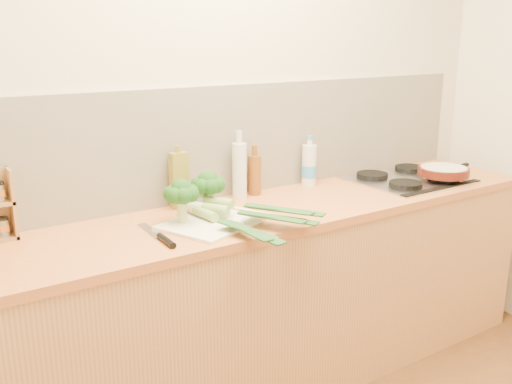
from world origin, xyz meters
TOP-DOWN VIEW (x-y plane):
  - room_shell at (0.00, 1.49)m, footprint 3.50×3.50m
  - counter at (0.00, 1.20)m, footprint 3.20×0.62m
  - gas_hob at (1.02, 1.20)m, footprint 0.58×0.50m
  - chopping_board at (-0.22, 1.15)m, footprint 0.51×0.45m
  - broccoli_left at (-0.34, 1.20)m, footprint 0.15×0.15m
  - broccoli_right at (-0.18, 1.27)m, footprint 0.15×0.15m
  - leek_front at (-0.23, 1.11)m, footprint 0.14×0.66m
  - leek_mid at (-0.16, 1.09)m, footprint 0.35×0.56m
  - leek_back at (-0.12, 1.13)m, footprint 0.39×0.57m
  - chefs_knife at (-0.49, 1.07)m, footprint 0.05×0.34m
  - skillet at (1.15, 1.07)m, footprint 0.39×0.27m
  - oil_tin at (-0.24, 1.43)m, footprint 0.08×0.05m
  - glass_bottle at (0.07, 1.41)m, footprint 0.07×0.07m
  - amber_bottle at (0.17, 1.43)m, footprint 0.06×0.06m
  - water_bottle at (0.51, 1.43)m, footprint 0.08×0.08m

SIDE VIEW (x-z plane):
  - counter at x=0.00m, z-range 0.00..0.90m
  - chopping_board at x=-0.22m, z-range 0.90..0.91m
  - chefs_knife at x=-0.49m, z-range 0.90..0.92m
  - gas_hob at x=1.02m, z-range 0.89..0.93m
  - leek_front at x=-0.23m, z-range 0.92..0.96m
  - leek_mid at x=-0.16m, z-range 0.93..0.98m
  - skillet at x=1.15m, z-range 0.94..0.99m
  - leek_back at x=-0.12m, z-range 0.95..0.99m
  - water_bottle at x=0.51m, z-range 0.88..1.12m
  - amber_bottle at x=0.17m, z-range 0.88..1.13m
  - oil_tin at x=-0.24m, z-range 0.89..1.18m
  - broccoli_right at x=-0.18m, z-range 0.94..1.13m
  - broccoli_left at x=-0.34m, z-range 0.94..1.13m
  - glass_bottle at x=0.07m, z-range 0.88..1.21m
  - room_shell at x=0.00m, z-range -0.58..2.92m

